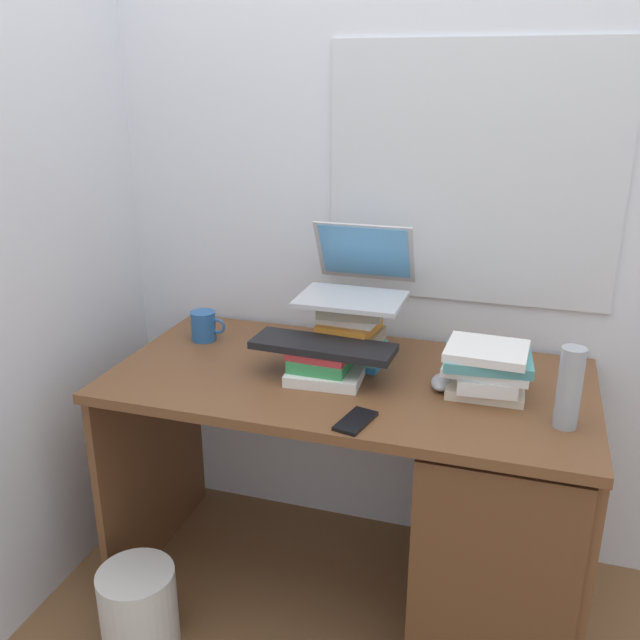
# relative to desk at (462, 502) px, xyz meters

# --- Properties ---
(ground_plane) EXTENTS (6.00, 6.00, 0.00)m
(ground_plane) POSITION_rel_desk_xyz_m (-0.36, 0.03, -0.42)
(ground_plane) COLOR brown
(wall_back) EXTENTS (6.00, 0.06, 2.60)m
(wall_back) POSITION_rel_desk_xyz_m (-0.36, 0.43, 0.88)
(wall_back) COLOR silver
(wall_back) RESTS_ON ground
(wall_left) EXTENTS (0.05, 6.00, 2.60)m
(wall_left) POSITION_rel_desk_xyz_m (-1.31, 0.03, 0.88)
(wall_left) COLOR silver
(wall_left) RESTS_ON ground
(desk) EXTENTS (1.42, 0.71, 0.77)m
(desk) POSITION_rel_desk_xyz_m (0.00, 0.00, 0.00)
(desk) COLOR brown
(desk) RESTS_ON ground
(book_stack_tall) EXTENTS (0.24, 0.20, 0.20)m
(book_stack_tall) POSITION_rel_desk_xyz_m (-0.39, 0.14, 0.45)
(book_stack_tall) COLOR #2672B2
(book_stack_tall) RESTS_ON desk
(book_stack_keyboard_riser) EXTENTS (0.23, 0.18, 0.09)m
(book_stack_keyboard_riser) POSITION_rel_desk_xyz_m (-0.43, -0.02, 0.39)
(book_stack_keyboard_riser) COLOR white
(book_stack_keyboard_riser) RESTS_ON desk
(book_stack_side) EXTENTS (0.25, 0.20, 0.14)m
(book_stack_side) POSITION_rel_desk_xyz_m (0.03, 0.03, 0.43)
(book_stack_side) COLOR beige
(book_stack_side) RESTS_ON desk
(laptop) EXTENTS (0.32, 0.34, 0.21)m
(laptop) POSITION_rel_desk_xyz_m (-0.39, 0.20, 0.60)
(laptop) COLOR #B7BABF
(laptop) RESTS_ON book_stack_tall
(keyboard) EXTENTS (0.43, 0.16, 0.02)m
(keyboard) POSITION_rel_desk_xyz_m (-0.43, -0.01, 0.45)
(keyboard) COLOR black
(keyboard) RESTS_ON book_stack_keyboard_riser
(computer_mouse) EXTENTS (0.06, 0.10, 0.04)m
(computer_mouse) POSITION_rel_desk_xyz_m (-0.09, 0.02, 0.37)
(computer_mouse) COLOR #A5A8AD
(computer_mouse) RESTS_ON desk
(mug) EXTENTS (0.12, 0.08, 0.10)m
(mug) POSITION_rel_desk_xyz_m (-0.91, 0.16, 0.40)
(mug) COLOR #265999
(mug) RESTS_ON desk
(water_bottle) EXTENTS (0.06, 0.06, 0.22)m
(water_bottle) POSITION_rel_desk_xyz_m (0.24, -0.11, 0.46)
(water_bottle) COLOR #999EA5
(water_bottle) RESTS_ON desk
(cell_phone) EXTENTS (0.09, 0.15, 0.01)m
(cell_phone) POSITION_rel_desk_xyz_m (-0.27, -0.25, 0.36)
(cell_phone) COLOR black
(cell_phone) RESTS_ON desk
(wastebasket) EXTENTS (0.23, 0.23, 0.26)m
(wastebasket) POSITION_rel_desk_xyz_m (-0.88, -0.40, -0.29)
(wastebasket) COLOR silver
(wastebasket) RESTS_ON ground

